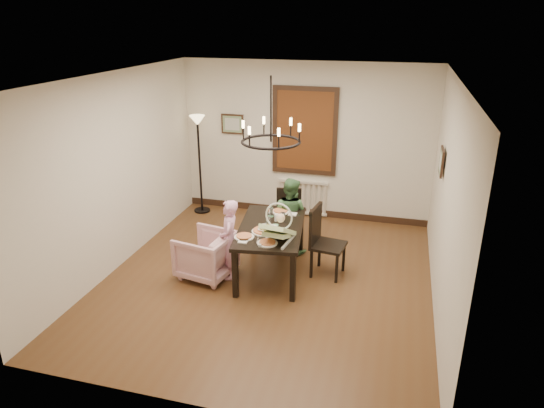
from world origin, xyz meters
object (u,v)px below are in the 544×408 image
at_px(dining_table, 271,232).
at_px(chair_far, 288,218).
at_px(chair_right, 329,242).
at_px(armchair, 206,255).
at_px(elderly_woman, 229,246).
at_px(seated_man, 290,221).
at_px(floor_lamp, 200,166).
at_px(drinking_glass, 268,222).
at_px(baby_bouncer, 278,228).

height_order(dining_table, chair_far, chair_far).
xyz_separation_m(chair_right, armchair, (-1.67, -0.49, -0.19)).
height_order(elderly_woman, seated_man, seated_man).
distance_m(chair_right, floor_lamp, 3.26).
xyz_separation_m(elderly_woman, seated_man, (0.63, 1.03, 0.02)).
bearing_deg(chair_far, chair_right, -55.85).
height_order(dining_table, seated_man, seated_man).
bearing_deg(chair_far, drinking_glass, -102.77).
bearing_deg(chair_far, elderly_woman, -124.16).
bearing_deg(seated_man, baby_bouncer, 110.62).
distance_m(dining_table, armchair, 0.98).
xyz_separation_m(elderly_woman, drinking_glass, (0.50, 0.22, 0.33)).
relative_size(chair_far, armchair, 1.26).
xyz_separation_m(seated_man, drinking_glass, (-0.13, -0.81, 0.31)).
xyz_separation_m(baby_bouncer, drinking_glass, (-0.24, 0.39, -0.10)).
bearing_deg(seated_man, armchair, 63.92).
bearing_deg(chair_right, dining_table, 109.41).
relative_size(drinking_glass, floor_lamp, 0.08).
height_order(armchair, elderly_woman, elderly_woman).
height_order(chair_far, elderly_woman, elderly_woman).
bearing_deg(chair_right, floor_lamp, 64.51).
xyz_separation_m(chair_far, drinking_glass, (-0.05, -1.01, 0.35)).
bearing_deg(baby_bouncer, armchair, -178.00).
distance_m(chair_right, drinking_glass, 0.91).
relative_size(dining_table, chair_far, 1.82).
xyz_separation_m(dining_table, chair_right, (0.80, 0.16, -0.13)).
distance_m(chair_far, chair_right, 1.13).
distance_m(elderly_woman, drinking_glass, 0.64).
height_order(chair_right, drinking_glass, chair_right).
height_order(chair_far, drinking_glass, chair_far).
relative_size(elderly_woman, floor_lamp, 0.53).
distance_m(seated_man, drinking_glass, 0.88).
xyz_separation_m(chair_far, seated_man, (0.07, -0.20, 0.04)).
relative_size(chair_right, baby_bouncer, 1.88).
relative_size(chair_far, floor_lamp, 0.51).
bearing_deg(seated_man, chair_far, -54.20).
distance_m(elderly_woman, floor_lamp, 2.63).
distance_m(armchair, drinking_glass, 1.01).
distance_m(baby_bouncer, drinking_glass, 0.47).
relative_size(armchair, baby_bouncer, 1.33).
bearing_deg(dining_table, chair_right, 3.56).
bearing_deg(drinking_glass, baby_bouncer, -58.28).
height_order(chair_right, armchair, chair_right).
bearing_deg(chair_far, seated_man, -79.20).
relative_size(chair_far, elderly_woman, 0.95).
distance_m(baby_bouncer, floor_lamp, 3.18).
distance_m(armchair, elderly_woman, 0.37).
bearing_deg(dining_table, armchair, -167.14).
bearing_deg(baby_bouncer, seated_man, 102.90).
relative_size(seated_man, baby_bouncer, 1.82).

